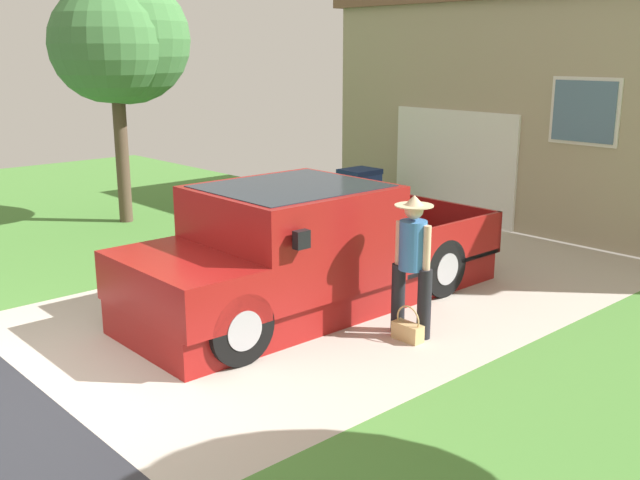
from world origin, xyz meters
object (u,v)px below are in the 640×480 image
object	(u,v)px
person_with_hat	(412,259)
wheeled_trash_bin	(359,192)
pickup_truck	(297,254)
handbag	(408,330)
neighbor_tree	(118,41)
house_with_garage	(619,94)

from	to	relation	value
person_with_hat	wheeled_trash_bin	world-z (taller)	person_with_hat
pickup_truck	handbag	bearing A→B (deg)	-170.26
person_with_hat	neighbor_tree	xyz separation A→B (m)	(-7.64, 0.46, 2.49)
handbag	wheeled_trash_bin	size ratio (longest dim) A/B	0.41
neighbor_tree	house_with_garage	bearing A→B (deg)	52.89
person_with_hat	handbag	world-z (taller)	person_with_hat
person_with_hat	handbag	size ratio (longest dim) A/B	3.98
house_with_garage	wheeled_trash_bin	xyz separation A→B (m)	(-2.94, -4.42, -1.85)
pickup_truck	house_with_garage	bearing A→B (deg)	-88.29
pickup_truck	house_with_garage	distance (m)	8.87
neighbor_tree	pickup_truck	bearing A→B (deg)	-8.28
handbag	house_with_garage	bearing A→B (deg)	102.17
neighbor_tree	wheeled_trash_bin	xyz separation A→B (m)	(2.98, 3.41, -2.87)
person_with_hat	neighbor_tree	size ratio (longest dim) A/B	0.36
handbag	neighbor_tree	xyz separation A→B (m)	(-7.74, 0.62, 3.29)
pickup_truck	wheeled_trash_bin	size ratio (longest dim) A/B	5.22
pickup_truck	house_with_garage	size ratio (longest dim) A/B	0.52
handbag	house_with_garage	world-z (taller)	house_with_garage
house_with_garage	neighbor_tree	xyz separation A→B (m)	(-5.92, -7.83, 1.02)
wheeled_trash_bin	house_with_garage	bearing A→B (deg)	56.31
house_with_garage	handbag	bearing A→B (deg)	-77.83
wheeled_trash_bin	neighbor_tree	bearing A→B (deg)	-131.13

